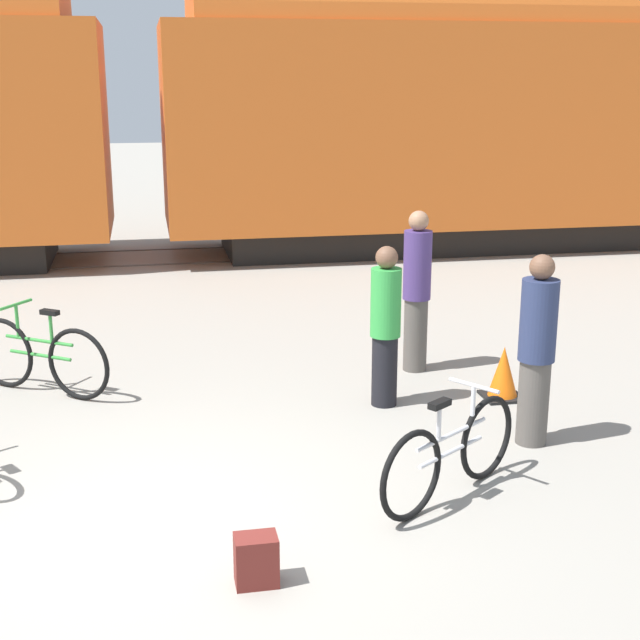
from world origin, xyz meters
name	(u,v)px	position (x,y,z in m)	size (l,w,h in m)	color
ground_plane	(146,523)	(0.00, 0.00, 0.00)	(80.00, 80.00, 0.00)	gray
freight_train	(133,94)	(0.00, 10.22, 2.90)	(56.38, 3.00, 5.52)	black
rail_near	(142,265)	(0.00, 9.51, 0.01)	(68.38, 0.07, 0.01)	#4C4238
rail_far	(141,250)	(0.00, 10.94, 0.01)	(68.38, 0.07, 0.01)	#4C4238
bicycle_green	(40,357)	(-1.03, 3.07, 0.40)	(1.45, 1.04, 0.95)	black
bicycle_silver	(451,453)	(2.35, -0.03, 0.37)	(1.42, 1.02, 0.88)	black
person_in_green	(385,326)	(2.38, 2.06, 0.82)	(0.30, 0.30, 1.62)	black
person_in_navy	(537,350)	(3.43, 0.86, 0.88)	(0.33, 0.33, 1.73)	#514C47
person_in_purple	(417,290)	(3.01, 3.06, 0.92)	(0.31, 0.31, 1.80)	#514C47
backpack	(256,560)	(0.71, -0.97, 0.17)	(0.28, 0.20, 0.34)	maroon
traffic_cone	(503,374)	(3.63, 2.01, 0.25)	(0.40, 0.40, 0.55)	black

